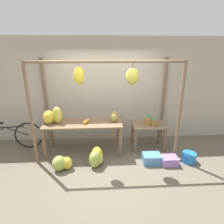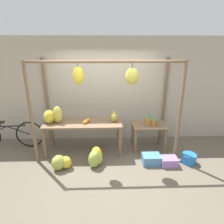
{
  "view_description": "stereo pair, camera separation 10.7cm",
  "coord_description": "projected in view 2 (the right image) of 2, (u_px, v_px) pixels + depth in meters",
  "views": [
    {
      "loc": [
        -0.11,
        -3.53,
        2.51
      ],
      "look_at": [
        0.14,
        0.73,
        1.04
      ],
      "focal_mm": 30.0,
      "sensor_mm": 36.0,
      "label": 1
    },
    {
      "loc": [
        0.0,
        -3.53,
        2.51
      ],
      "look_at": [
        0.14,
        0.73,
        1.04
      ],
      "focal_mm": 30.0,
      "sensor_mm": 36.0,
      "label": 2
    }
  ],
  "objects": [
    {
      "name": "papaya_pile",
      "position": [
        114.0,
        117.0,
        4.55
      ],
      "size": [
        0.21,
        0.21,
        0.26
      ],
      "color": "#93A33D",
      "rests_on": "display_table_main"
    },
    {
      "name": "blue_bucket",
      "position": [
        189.0,
        158.0,
        4.28
      ],
      "size": [
        0.32,
        0.32,
        0.22
      ],
      "color": "blue",
      "rests_on": "ground_plane"
    },
    {
      "name": "banana_pile_ground_left",
      "position": [
        61.0,
        162.0,
        4.05
      ],
      "size": [
        0.5,
        0.38,
        0.34
      ],
      "color": "gold",
      "rests_on": "ground_plane"
    },
    {
      "name": "orange_pile",
      "position": [
        86.0,
        121.0,
        4.51
      ],
      "size": [
        0.15,
        0.22,
        0.09
      ],
      "color": "orange",
      "rests_on": "display_table_main"
    },
    {
      "name": "display_table_main",
      "position": [
        83.0,
        126.0,
        4.6
      ],
      "size": [
        1.88,
        0.72,
        0.79
      ],
      "color": "brown",
      "rests_on": "ground_plane"
    },
    {
      "name": "parked_bicycle",
      "position": [
        8.0,
        135.0,
        4.86
      ],
      "size": [
        1.79,
        0.14,
        0.75
      ],
      "color": "black",
      "rests_on": "ground_plane"
    },
    {
      "name": "banana_pile_ground_right",
      "position": [
        96.0,
        157.0,
        4.19
      ],
      "size": [
        0.41,
        0.51,
        0.41
      ],
      "color": "gold",
      "rests_on": "ground_plane"
    },
    {
      "name": "display_table_side",
      "position": [
        149.0,
        130.0,
        4.79
      ],
      "size": [
        0.85,
        0.54,
        0.67
      ],
      "color": "brown",
      "rests_on": "ground_plane"
    },
    {
      "name": "ground_plane",
      "position": [
        107.0,
        167.0,
        4.15
      ],
      "size": [
        20.0,
        20.0,
        0.0
      ],
      "primitive_type": "plane",
      "color": "#665B4C"
    },
    {
      "name": "shop_wall_back",
      "position": [
        106.0,
        91.0,
        5.09
      ],
      "size": [
        8.0,
        0.08,
        2.8
      ],
      "color": "#B2A893",
      "rests_on": "ground_plane"
    },
    {
      "name": "stall_awning",
      "position": [
        108.0,
        91.0,
        4.13
      ],
      "size": [
        3.28,
        1.27,
        2.28
      ],
      "color": "brown",
      "rests_on": "ground_plane"
    },
    {
      "name": "pineapple_cluster",
      "position": [
        150.0,
        121.0,
        4.65
      ],
      "size": [
        0.27,
        0.23,
        0.29
      ],
      "color": "olive",
      "rests_on": "display_table_side"
    },
    {
      "name": "fruit_crate_white",
      "position": [
        151.0,
        159.0,
        4.26
      ],
      "size": [
        0.41,
        0.31,
        0.21
      ],
      "color": "#4C84B2",
      "rests_on": "ground_plane"
    },
    {
      "name": "fruit_crate_purple",
      "position": [
        169.0,
        161.0,
        4.19
      ],
      "size": [
        0.36,
        0.28,
        0.19
      ],
      "color": "#9970B7",
      "rests_on": "ground_plane"
    },
    {
      "name": "banana_pile_on_table",
      "position": [
        53.0,
        116.0,
        4.45
      ],
      "size": [
        0.49,
        0.34,
        0.41
      ],
      "color": "gold",
      "rests_on": "display_table_main"
    }
  ]
}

